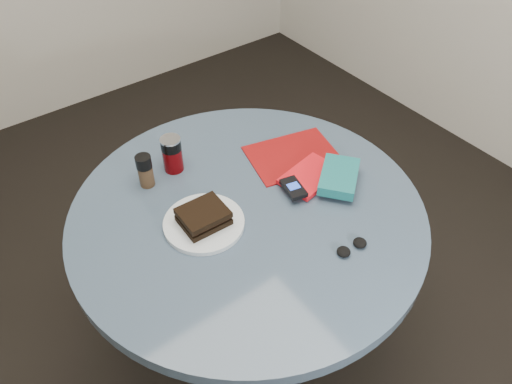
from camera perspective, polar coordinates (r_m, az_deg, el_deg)
ground at (r=2.00m, az=-0.72°, el=-17.20°), size 4.00×4.00×0.00m
table at (r=1.52m, az=-0.91°, el=-6.31°), size 1.00×1.00×0.75m
plate at (r=1.36m, az=-5.96°, el=-3.56°), size 0.28×0.28×0.01m
sandwich at (r=1.34m, az=-6.03°, el=-2.79°), size 0.13×0.11×0.04m
soda_can at (r=1.51m, az=-9.56°, el=4.29°), size 0.07×0.07×0.11m
pepper_grinder at (r=1.47m, az=-12.55°, el=2.41°), size 0.05×0.05×0.10m
magazine at (r=1.57m, az=4.24°, el=4.17°), size 0.31×0.26×0.00m
red_book at (r=1.49m, az=6.20°, el=1.83°), size 0.19×0.15×0.01m
novel at (r=1.47m, az=9.47°, el=1.76°), size 0.19×0.18×0.03m
mp3_player at (r=1.43m, az=4.30°, el=0.46°), size 0.07×0.09×0.02m
headphones at (r=1.32m, az=10.89°, el=-6.22°), size 0.09×0.04×0.02m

